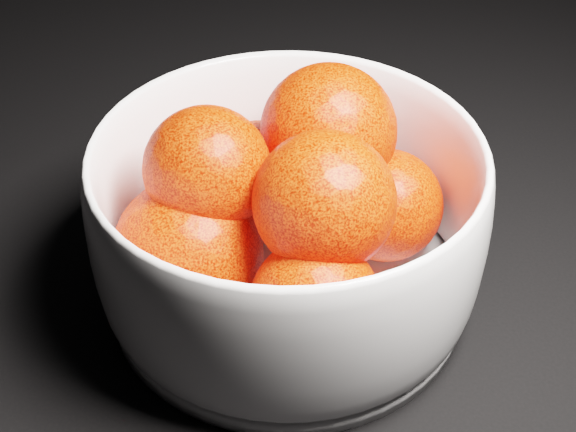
{
  "coord_description": "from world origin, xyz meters",
  "views": [
    {
      "loc": [
        -0.24,
        -0.56,
        0.36
      ],
      "look_at": [
        -0.25,
        -0.2,
        0.06
      ],
      "focal_mm": 50.0,
      "sensor_mm": 36.0,
      "label": 1
    }
  ],
  "objects": [
    {
      "name": "bowl",
      "position": [
        -0.25,
        -0.2,
        0.06
      ],
      "size": [
        0.23,
        0.23,
        0.11
      ],
      "rotation": [
        0.0,
        0.0,
        0.38
      ],
      "color": "white",
      "rests_on": "ground"
    },
    {
      "name": "orange_pile",
      "position": [
        -0.25,
        -0.2,
        0.07
      ],
      "size": [
        0.2,
        0.18,
        0.13
      ],
      "color": "red",
      "rests_on": "bowl"
    }
  ]
}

